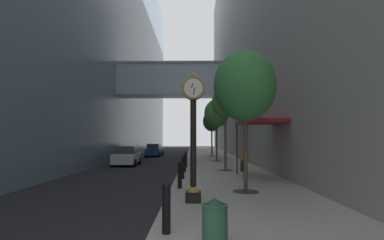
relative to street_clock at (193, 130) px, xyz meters
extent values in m
plane|color=black|center=(-1.05, 20.49, -2.68)|extent=(110.00, 110.00, 0.00)
cube|color=#9E998E|center=(1.99, 23.49, -2.61)|extent=(6.08, 80.00, 0.14)
cube|color=slate|center=(-12.55, 23.49, 13.89)|extent=(9.00, 80.00, 33.14)
cube|color=#93A8B7|center=(-1.51, 20.62, 5.79)|extent=(13.68, 3.20, 3.20)
cube|color=gray|center=(-1.51, 20.62, 7.50)|extent=(13.68, 3.40, 0.24)
cube|color=gray|center=(9.53, 23.49, 14.76)|extent=(9.00, 80.00, 34.89)
cube|color=black|center=(0.00, 0.01, -2.37)|extent=(0.55, 0.55, 0.35)
cylinder|color=gold|center=(0.00, 0.01, -2.10)|extent=(0.39, 0.38, 0.18)
cylinder|color=black|center=(0.00, 0.01, -0.46)|extent=(0.22, 0.22, 3.10)
cylinder|color=black|center=(0.00, 0.01, 1.51)|extent=(0.84, 0.28, 0.84)
torus|color=gold|center=(0.00, -0.15, 1.51)|extent=(0.82, 0.05, 0.82)
cylinder|color=silver|center=(0.00, -0.14, 1.51)|extent=(0.69, 0.01, 0.69)
cylinder|color=silver|center=(0.00, 0.16, 1.51)|extent=(0.69, 0.01, 0.69)
sphere|color=gold|center=(0.00, 0.01, 2.00)|extent=(0.16, 0.16, 0.16)
cube|color=black|center=(-0.04, -0.15, 1.59)|extent=(0.10, 0.01, 0.16)
cube|color=black|center=(0.03, -0.15, 1.38)|extent=(0.09, 0.01, 0.26)
cylinder|color=black|center=(-0.62, -3.44, -2.02)|extent=(0.20, 0.20, 1.05)
sphere|color=black|center=(-0.62, -3.44, -1.43)|extent=(0.21, 0.21, 0.21)
cylinder|color=black|center=(-0.62, 2.78, -2.02)|extent=(0.20, 0.20, 1.05)
sphere|color=black|center=(-0.62, 2.78, -1.43)|extent=(0.21, 0.21, 0.21)
cylinder|color=black|center=(-0.62, 5.90, -2.02)|extent=(0.20, 0.20, 1.05)
sphere|color=black|center=(-0.62, 5.90, -1.43)|extent=(0.21, 0.21, 0.21)
cylinder|color=black|center=(-0.62, 9.01, -2.02)|extent=(0.20, 0.20, 1.05)
sphere|color=black|center=(-0.62, 9.01, -1.43)|extent=(0.21, 0.21, 0.21)
cylinder|color=black|center=(-0.62, 12.12, -2.02)|extent=(0.20, 0.20, 1.05)
sphere|color=black|center=(-0.62, 12.12, -1.43)|extent=(0.21, 0.21, 0.21)
cylinder|color=#333335|center=(2.20, 1.96, -2.53)|extent=(1.10, 1.10, 0.02)
cylinder|color=#4C3D2D|center=(2.20, 1.96, -0.79)|extent=(0.18, 0.18, 3.51)
ellipsoid|color=#387F3D|center=(2.20, 1.96, 1.97)|extent=(2.66, 2.66, 3.06)
cylinder|color=#333335|center=(2.20, 10.08, -2.53)|extent=(1.10, 1.10, 0.02)
cylinder|color=brown|center=(2.20, 10.08, -0.52)|extent=(0.18, 0.18, 4.03)
ellipsoid|color=#428438|center=(2.20, 10.08, 2.21)|extent=(1.90, 1.90, 2.18)
cylinder|color=#333335|center=(2.20, 18.19, -2.53)|extent=(1.10, 1.10, 0.02)
cylinder|color=#4C3D2D|center=(2.20, 18.19, -0.65)|extent=(0.18, 0.18, 3.78)
ellipsoid|color=#387F3D|center=(2.20, 18.19, 2.15)|extent=(2.42, 2.42, 2.78)
cylinder|color=#333335|center=(2.20, 26.31, -2.53)|extent=(1.10, 1.10, 0.02)
cylinder|color=brown|center=(2.20, 26.31, -0.77)|extent=(0.18, 0.18, 3.54)
ellipsoid|color=#23602D|center=(2.20, 26.31, 1.83)|extent=(2.23, 2.23, 2.57)
cylinder|color=#234C33|center=(0.46, -4.51, -2.08)|extent=(0.52, 0.52, 0.92)
cone|color=#183523|center=(0.46, -4.51, -1.57)|extent=(0.53, 0.53, 0.16)
cylinder|color=#23232D|center=(3.27, 9.45, -2.17)|extent=(0.31, 0.31, 0.75)
cylinder|color=#B77A33|center=(3.27, 9.45, -1.49)|extent=(0.41, 0.41, 0.61)
sphere|color=#9E7556|center=(3.27, 9.45, -1.07)|extent=(0.23, 0.23, 0.23)
cube|color=brown|center=(3.32, 9.24, -1.83)|extent=(0.22, 0.16, 0.24)
cube|color=maroon|center=(3.83, 6.39, 0.66)|extent=(2.40, 3.60, 0.20)
cylinder|color=#333338|center=(2.71, 4.79, -0.94)|extent=(0.10, 0.10, 3.20)
cylinder|color=#333338|center=(2.71, 7.99, -0.94)|extent=(0.10, 0.10, 3.20)
cube|color=navy|center=(-5.23, 27.82, -2.06)|extent=(1.84, 4.26, 0.80)
cube|color=#282D38|center=(-5.24, 27.61, -1.35)|extent=(1.58, 2.40, 0.66)
cylinder|color=black|center=(-6.05, 29.28, -2.36)|extent=(0.24, 0.65, 0.64)
cylinder|color=black|center=(-4.33, 29.23, -2.36)|extent=(0.24, 0.65, 0.64)
cylinder|color=black|center=(-6.13, 26.42, -2.36)|extent=(0.24, 0.65, 0.64)
cylinder|color=black|center=(-4.41, 26.37, -2.36)|extent=(0.24, 0.65, 0.64)
cube|color=#B7BABF|center=(-5.93, 15.27, -2.05)|extent=(2.02, 4.16, 0.83)
cube|color=#282D38|center=(-5.92, 15.07, -1.31)|extent=(1.73, 2.35, 0.68)
cylinder|color=black|center=(-6.92, 16.63, -2.36)|extent=(0.24, 0.65, 0.64)
cylinder|color=black|center=(-5.04, 16.69, -2.36)|extent=(0.24, 0.65, 0.64)
cylinder|color=black|center=(-6.82, 13.85, -2.36)|extent=(0.24, 0.65, 0.64)
cylinder|color=black|center=(-4.94, 13.91, -2.36)|extent=(0.24, 0.65, 0.64)
camera|label=1|loc=(0.05, -10.49, -0.28)|focal=27.33mm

